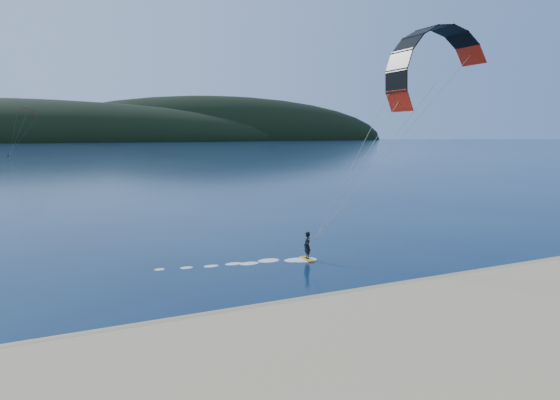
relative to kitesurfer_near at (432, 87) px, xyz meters
name	(u,v)px	position (x,y,z in m)	size (l,w,h in m)	color
ground	(310,346)	(-15.58, -10.28, -12.43)	(1800.00, 1800.00, 0.00)	#071839
wet_sand	(267,312)	(-15.58, -5.78, -12.38)	(220.00, 2.50, 0.10)	#8A7950
headland	(46,141)	(-14.95, 735.00, -12.43)	(1200.00, 310.00, 140.00)	black
kitesurfer_near	(432,87)	(0.00, 0.00, 0.00)	(23.81, 6.26, 16.61)	gold
kitesurfer_far	(26,118)	(-28.84, 184.15, 2.87)	(11.48, 7.04, 18.14)	gold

